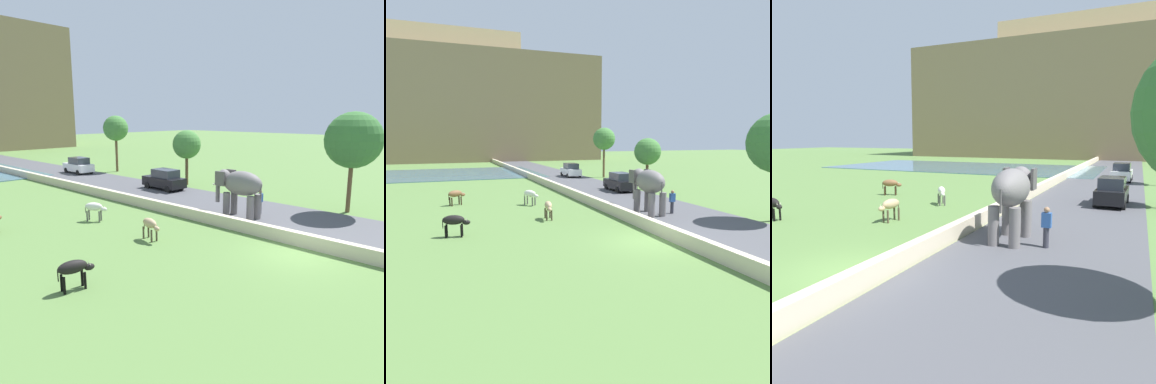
# 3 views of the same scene
# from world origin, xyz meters

# --- Properties ---
(ground_plane) EXTENTS (220.00, 220.00, 0.00)m
(ground_plane) POSITION_xyz_m (0.00, 0.00, 0.00)
(ground_plane) COLOR #567A3D
(road_surface) EXTENTS (7.00, 120.00, 0.06)m
(road_surface) POSITION_xyz_m (5.00, 20.00, 0.03)
(road_surface) COLOR #4C4C51
(road_surface) RESTS_ON ground
(barrier_wall) EXTENTS (0.40, 110.00, 0.69)m
(barrier_wall) POSITION_xyz_m (1.20, 18.00, 0.34)
(barrier_wall) COLOR beige
(barrier_wall) RESTS_ON ground
(lake) EXTENTS (36.00, 18.00, 0.08)m
(lake) POSITION_xyz_m (-14.00, 39.22, 0.04)
(lake) COLOR slate
(lake) RESTS_ON ground
(hill_distant) EXTENTS (64.00, 28.00, 23.17)m
(hill_distant) POSITION_xyz_m (-6.00, 76.97, 11.59)
(hill_distant) COLOR #7F6B4C
(hill_distant) RESTS_ON ground
(fort_on_hill) EXTENTS (31.77, 8.00, 6.45)m
(fort_on_hill) POSITION_xyz_m (-6.20, 76.97, 26.15)
(fort_on_hill) COLOR #D6BC89
(fort_on_hill) RESTS_ON hill_distant
(elephant) EXTENTS (1.46, 3.47, 2.99)m
(elephant) POSITION_xyz_m (3.42, 5.71, 2.04)
(elephant) COLOR slate
(elephant) RESTS_ON ground
(person_beside_elephant) EXTENTS (0.36, 0.22, 1.63)m
(person_beside_elephant) POSITION_xyz_m (4.95, 5.12, 0.87)
(person_beside_elephant) COLOR #33333D
(person_beside_elephant) RESTS_ON ground
(car_black) EXTENTS (1.90, 4.05, 1.80)m
(car_black) POSITION_xyz_m (6.57, 15.83, 0.90)
(car_black) COLOR black
(car_black) RESTS_ON ground
(car_white) EXTENTS (1.89, 4.05, 1.80)m
(car_white) POSITION_xyz_m (6.57, 29.69, 0.90)
(car_white) COLOR white
(car_white) RESTS_ON ground
(cow_black) EXTENTS (1.42, 0.64, 1.15)m
(cow_black) POSITION_xyz_m (-8.85, 4.31, 0.84)
(cow_black) COLOR black
(cow_black) RESTS_ON ground
(cow_white) EXTENTS (1.07, 1.33, 1.15)m
(cow_white) POSITION_xyz_m (-3.10, 11.75, 0.84)
(cow_white) COLOR silver
(cow_white) RESTS_ON ground
(cow_tan) EXTENTS (0.60, 1.42, 1.15)m
(cow_tan) POSITION_xyz_m (-3.20, 6.52, 0.84)
(cow_tan) COLOR tan
(cow_tan) RESTS_ON ground
(cow_brown) EXTENTS (1.38, 0.94, 1.15)m
(cow_brown) POSITION_xyz_m (-8.36, 13.72, 0.84)
(cow_brown) COLOR brown
(cow_brown) RESTS_ON ground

